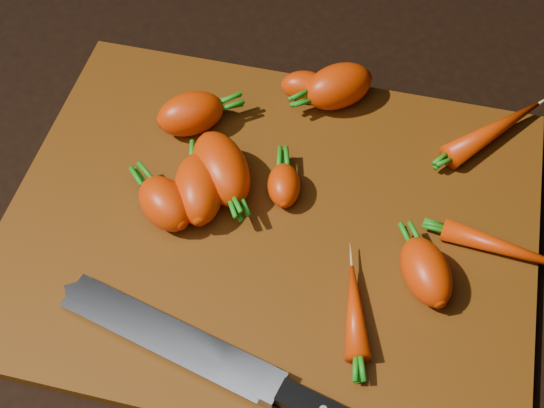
# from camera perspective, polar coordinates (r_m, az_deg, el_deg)

# --- Properties ---
(ground) EXTENTS (2.00, 2.00, 0.01)m
(ground) POSITION_cam_1_polar(r_m,az_deg,el_deg) (0.73, -0.18, -2.21)
(ground) COLOR black
(cutting_board) EXTENTS (0.50, 0.40, 0.01)m
(cutting_board) POSITION_cam_1_polar(r_m,az_deg,el_deg) (0.72, -0.18, -1.73)
(cutting_board) COLOR #572C08
(cutting_board) RESTS_ON ground
(carrot_0) EXTENTS (0.08, 0.08, 0.04)m
(carrot_0) POSITION_cam_1_polar(r_m,az_deg,el_deg) (0.78, -6.15, 6.77)
(carrot_0) COLOR red
(carrot_0) RESTS_ON cutting_board
(carrot_1) EXTENTS (0.08, 0.07, 0.04)m
(carrot_1) POSITION_cam_1_polar(r_m,az_deg,el_deg) (0.71, -8.06, 0.03)
(carrot_1) COLOR red
(carrot_1) RESTS_ON cutting_board
(carrot_2) EXTENTS (0.09, 0.10, 0.05)m
(carrot_2) POSITION_cam_1_polar(r_m,az_deg,el_deg) (0.73, -3.85, 2.69)
(carrot_2) COLOR red
(carrot_2) RESTS_ON cutting_board
(carrot_3) EXTENTS (0.07, 0.09, 0.05)m
(carrot_3) POSITION_cam_1_polar(r_m,az_deg,el_deg) (0.72, -5.56, 1.16)
(carrot_3) COLOR red
(carrot_3) RESTS_ON cutting_board
(carrot_4) EXTENTS (0.09, 0.08, 0.05)m
(carrot_4) POSITION_cam_1_polar(r_m,az_deg,el_deg) (0.80, 5.01, 8.82)
(carrot_4) COLOR red
(carrot_4) RESTS_ON cutting_board
(carrot_5) EXTENTS (0.05, 0.04, 0.03)m
(carrot_5) POSITION_cam_1_polar(r_m,az_deg,el_deg) (0.81, 2.43, 8.90)
(carrot_5) COLOR red
(carrot_5) RESTS_ON cutting_board
(carrot_6) EXTENTS (0.07, 0.08, 0.04)m
(carrot_6) POSITION_cam_1_polar(r_m,az_deg,el_deg) (0.68, 11.52, -5.01)
(carrot_6) COLOR red
(carrot_6) RESTS_ON cutting_board
(carrot_7) EXTENTS (0.10, 0.11, 0.03)m
(carrot_7) POSITION_cam_1_polar(r_m,az_deg,el_deg) (0.81, 16.40, 5.36)
(carrot_7) COLOR red
(carrot_7) RESTS_ON cutting_board
(carrot_8) EXTENTS (0.12, 0.04, 0.02)m
(carrot_8) POSITION_cam_1_polar(r_m,az_deg,el_deg) (0.72, 17.35, -3.27)
(carrot_8) COLOR red
(carrot_8) RESTS_ON cutting_board
(carrot_9) EXTENTS (0.04, 0.09, 0.02)m
(carrot_9) POSITION_cam_1_polar(r_m,az_deg,el_deg) (0.66, 6.25, -7.99)
(carrot_9) COLOR red
(carrot_9) RESTS_ON cutting_board
(carrot_10) EXTENTS (0.04, 0.05, 0.03)m
(carrot_10) POSITION_cam_1_polar(r_m,az_deg,el_deg) (0.73, 0.90, 1.41)
(carrot_10) COLOR red
(carrot_10) RESTS_ON cutting_board
(knife) EXTENTS (0.31, 0.10, 0.02)m
(knife) POSITION_cam_1_polar(r_m,az_deg,el_deg) (0.65, -6.59, -10.51)
(knife) COLOR gray
(knife) RESTS_ON cutting_board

